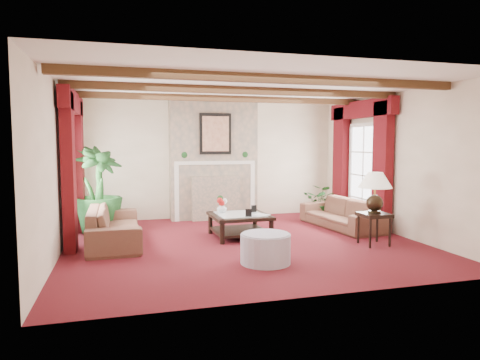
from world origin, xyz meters
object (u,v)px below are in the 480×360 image
object	(u,v)px
potted_palm	(98,208)
coffee_table	(240,226)
ottoman	(266,249)
sofa_right	(341,209)
sofa_left	(114,219)
side_table	(374,229)

from	to	relation	value
potted_palm	coffee_table	size ratio (longest dim) A/B	1.83
ottoman	sofa_right	bearing A→B (deg)	41.42
potted_palm	sofa_left	bearing A→B (deg)	-73.62
potted_palm	ottoman	world-z (taller)	potted_palm
coffee_table	ottoman	distance (m)	1.78
sofa_left	ottoman	world-z (taller)	sofa_left
sofa_right	potted_palm	xyz separation A→B (m)	(-4.81, 0.89, 0.08)
coffee_table	side_table	xyz separation A→B (m)	(2.06, -1.21, 0.06)
sofa_right	potted_palm	world-z (taller)	potted_palm
sofa_left	potted_palm	world-z (taller)	potted_palm
sofa_right	side_table	world-z (taller)	sofa_right
sofa_left	sofa_right	xyz separation A→B (m)	(4.49, 0.18, -0.03)
sofa_left	ottoman	bearing A→B (deg)	-131.96
side_table	ottoman	size ratio (longest dim) A/B	0.75
coffee_table	sofa_right	bearing A→B (deg)	6.10
sofa_right	potted_palm	distance (m)	4.89
sofa_left	potted_palm	size ratio (longest dim) A/B	1.15
coffee_table	ottoman	bearing A→B (deg)	-94.67
sofa_right	coffee_table	size ratio (longest dim) A/B	1.99
sofa_right	ottoman	size ratio (longest dim) A/B	2.83
potted_palm	side_table	world-z (taller)	potted_palm
sofa_left	potted_palm	distance (m)	1.12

